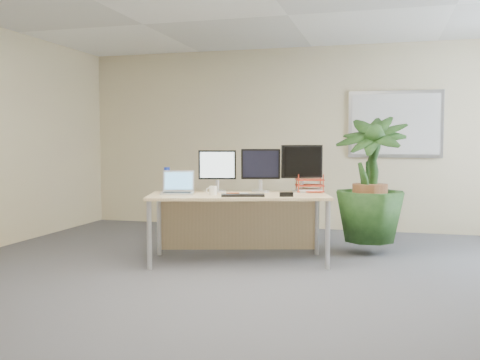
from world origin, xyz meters
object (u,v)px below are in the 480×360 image
(floor_plant, at_px, (370,189))
(laptop, at_px, (178,188))
(monitor_left, at_px, (217,168))
(monitor_right, at_px, (261,167))
(desk, at_px, (238,207))

(floor_plant, distance_m, laptop, 2.20)
(floor_plant, relative_size, laptop, 3.61)
(monitor_left, height_order, monitor_right, monitor_right)
(desk, distance_m, laptop, 0.69)
(desk, distance_m, floor_plant, 1.56)
(desk, relative_size, laptop, 4.94)
(desk, xyz_separation_m, floor_plant, (1.38, 0.70, 0.17))
(desk, bearing_deg, monitor_left, 158.05)
(monitor_right, distance_m, laptop, 0.95)
(desk, xyz_separation_m, monitor_left, (-0.28, 0.11, 0.42))
(floor_plant, relative_size, monitor_right, 3.10)
(desk, height_order, monitor_right, monitor_right)
(desk, relative_size, monitor_left, 4.39)
(monitor_right, bearing_deg, floor_plant, 22.48)
(floor_plant, bearing_deg, laptop, -155.97)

